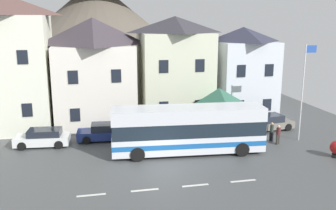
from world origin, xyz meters
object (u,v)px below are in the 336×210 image
Objects in this scene: townhouse_00 at (9,63)px; hilltop_castle at (97,29)px; townhouse_03 at (242,73)px; parked_car_00 at (43,138)px; pedestrian_02 at (231,129)px; pedestrian_01 at (272,132)px; public_bench at (228,120)px; townhouse_02 at (175,70)px; bus_shelter at (219,97)px; parked_car_01 at (269,122)px; pedestrian_00 at (278,134)px; transit_bus at (188,130)px; flagpole at (304,86)px; townhouse_01 at (94,72)px; parked_car_02 at (107,132)px.

townhouse_00 is 24.78m from hilltop_castle.
townhouse_03 reaches higher than parked_car_00.
pedestrian_02 is (17.79, -7.15, -4.93)m from townhouse_00.
pedestrian_01 reaches higher than parked_car_00.
pedestrian_01 is 0.91× the size of public_bench.
townhouse_02 is 2.52× the size of bus_shelter.
pedestrian_00 is at bearing -113.85° from parked_car_01.
public_bench is (-2.34, -2.89, -3.91)m from townhouse_03.
hilltop_castle is 24.31× the size of pedestrian_01.
pedestrian_00 reaches higher than public_bench.
pedestrian_02 is (9.65, -30.45, -7.18)m from hilltop_castle.
parked_car_01 is (4.65, -0.22, -2.46)m from bus_shelter.
townhouse_03 is 5.68× the size of pedestrian_01.
pedestrian_01 is at bearing -51.07° from townhouse_02.
townhouse_03 is 0.23× the size of hilltop_castle.
bus_shelter is (2.80, -4.48, -1.77)m from townhouse_02.
hilltop_castle reaches higher than transit_bus.
townhouse_00 reaches higher than pedestrian_02.
townhouse_03 reaches higher than flagpole.
hilltop_castle is at bearing 70.74° from townhouse_00.
bus_shelter is (17.37, -5.14, -2.67)m from townhouse_00.
parked_car_01 is at bearing -64.16° from hilltop_castle.
bus_shelter is 6.76m from flagpole.
hilltop_castle is at bearing -94.88° from parked_car_00.
townhouse_02 is (7.38, -0.44, 0.06)m from townhouse_01.
parked_car_01 is 4.97m from flagpole.
parked_car_01 is at bearing -176.94° from parked_car_02.
townhouse_00 is at bearing 178.24° from townhouse_01.
bus_shelter is 0.93× the size of parked_car_00.
townhouse_02 is 2.34× the size of parked_car_00.
townhouse_01 is at bearing 146.82° from pedestrian_02.
townhouse_03 reaches higher than pedestrian_02.
parked_car_01 is at bearing -32.23° from townhouse_02.
parked_car_00 is 1.00× the size of parked_car_01.
pedestrian_00 is 1.00× the size of pedestrian_01.
townhouse_01 is 0.87× the size of transit_bus.
townhouse_02 is at bearing 140.96° from parked_car_01.
parked_car_01 is (0.66, -4.97, -3.73)m from townhouse_03.
parked_car_01 is at bearing 22.92° from pedestrian_02.
transit_bus is (13.52, -9.52, -4.06)m from townhouse_00.
townhouse_00 reaches higher than pedestrian_01.
pedestrian_02 is at bearing -33.18° from townhouse_01.
pedestrian_00 is at bearing -23.55° from townhouse_00.
transit_bus is 7.18× the size of pedestrian_01.
bus_shelter is at bearing -175.70° from parked_car_02.
transit_bus is at bearing -160.74° from parked_car_01.
flagpole is at bearing -77.32° from parked_car_01.
townhouse_02 is 6.32× the size of pedestrian_01.
townhouse_02 reaches higher than flagpole.
townhouse_02 is 9.77m from parked_car_01.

